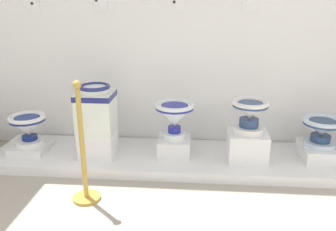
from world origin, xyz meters
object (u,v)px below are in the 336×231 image
(info_placard_second, at_px, (101,4))
(stanchion_post_near_left, at_px, (84,163))
(info_placard_third, at_px, (178,5))
(plinth_block_slender_white, at_px, (247,146))
(info_placard_fourth, at_px, (249,3))
(plinth_block_squat_floral, at_px, (31,147))
(plinth_block_central_ornate, at_px, (174,146))
(plinth_block_rightmost, at_px, (98,144))
(antique_toilet_central_ornate, at_px, (174,115))
(antique_toilet_leftmost, at_px, (322,129))
(antique_toilet_rightmost, at_px, (96,108))
(info_placard_first, at_px, (35,7))
(antique_toilet_slender_white, at_px, (250,113))
(plinth_block_leftmost, at_px, (318,152))
(antique_toilet_squat_floral, at_px, (28,127))

(info_placard_second, height_order, stanchion_post_near_left, info_placard_second)
(info_placard_third, relative_size, stanchion_post_near_left, 0.12)
(plinth_block_slender_white, xyz_separation_m, info_placard_fourth, (-0.01, 0.47, 1.29))
(plinth_block_squat_floral, height_order, info_placard_third, info_placard_third)
(plinth_block_central_ornate, bearing_deg, info_placard_fourth, 29.20)
(info_placard_fourth, bearing_deg, plinth_block_rightmost, -161.33)
(antique_toilet_central_ornate, distance_m, antique_toilet_leftmost, 1.39)
(antique_toilet_central_ornate, relative_size, info_placard_fourth, 2.99)
(plinth_block_squat_floral, xyz_separation_m, plinth_block_central_ornate, (1.45, 0.05, 0.05))
(plinth_block_slender_white, height_order, stanchion_post_near_left, stanchion_post_near_left)
(antique_toilet_rightmost, height_order, stanchion_post_near_left, stanchion_post_near_left)
(info_placard_first, xyz_separation_m, info_placard_fourth, (2.13, 0.00, 0.04))
(antique_toilet_rightmost, xyz_separation_m, info_placard_first, (-0.70, 0.48, 0.90))
(antique_toilet_slender_white, xyz_separation_m, stanchion_post_near_left, (-1.36, -0.66, -0.24))
(plinth_block_leftmost, xyz_separation_m, info_placard_fourth, (-0.70, 0.39, 1.36))
(antique_toilet_rightmost, relative_size, antique_toilet_slender_white, 1.37)
(plinth_block_squat_floral, height_order, antique_toilet_leftmost, antique_toilet_leftmost)
(antique_toilet_central_ornate, height_order, info_placard_first, info_placard_first)
(plinth_block_central_ornate, height_order, stanchion_post_near_left, stanchion_post_near_left)
(plinth_block_rightmost, height_order, info_placard_third, info_placard_third)
(antique_toilet_leftmost, relative_size, info_placard_third, 3.10)
(plinth_block_central_ornate, height_order, info_placard_third, info_placard_third)
(plinth_block_rightmost, distance_m, info_placard_fourth, 1.99)
(antique_toilet_leftmost, bearing_deg, info_placard_second, 169.78)
(plinth_block_squat_floral, xyz_separation_m, antique_toilet_squat_floral, (-0.00, -0.00, 0.23))
(info_placard_second, bearing_deg, antique_toilet_rightmost, -86.67)
(plinth_block_squat_floral, height_order, plinth_block_leftmost, plinth_block_leftmost)
(plinth_block_central_ornate, distance_m, antique_toilet_leftmost, 1.40)
(antique_toilet_rightmost, relative_size, info_placard_first, 4.02)
(antique_toilet_rightmost, relative_size, info_placard_third, 3.96)
(antique_toilet_squat_floral, height_order, plinth_block_slender_white, antique_toilet_squat_floral)
(antique_toilet_rightmost, xyz_separation_m, antique_toilet_slender_white, (1.43, 0.01, -0.01))
(plinth_block_rightmost, relative_size, antique_toilet_central_ornate, 0.85)
(antique_toilet_slender_white, height_order, info_placard_third, info_placard_third)
(antique_toilet_leftmost, bearing_deg, plinth_block_leftmost, 45.00)
(antique_toilet_leftmost, distance_m, info_placard_third, 1.81)
(antique_toilet_slender_white, xyz_separation_m, antique_toilet_leftmost, (0.69, 0.08, -0.17))
(plinth_block_central_ornate, relative_size, stanchion_post_near_left, 0.34)
(antique_toilet_rightmost, relative_size, antique_toilet_central_ornate, 1.23)
(plinth_block_central_ornate, height_order, antique_toilet_central_ornate, antique_toilet_central_ornate)
(antique_toilet_slender_white, bearing_deg, plinth_block_rightmost, -179.47)
(antique_toilet_leftmost, height_order, info_placard_third, info_placard_third)
(plinth_block_squat_floral, height_order, info_placard_second, info_placard_second)
(plinth_block_rightmost, relative_size, antique_toilet_slender_white, 0.96)
(plinth_block_squat_floral, xyz_separation_m, antique_toilet_slender_white, (2.15, -0.03, 0.44))
(plinth_block_rightmost, xyz_separation_m, info_placard_third, (0.74, 0.48, 1.28))
(antique_toilet_leftmost, relative_size, info_placard_first, 3.14)
(plinth_block_squat_floral, relative_size, plinth_block_rightmost, 1.05)
(antique_toilet_rightmost, height_order, plinth_block_central_ornate, antique_toilet_rightmost)
(antique_toilet_squat_floral, xyz_separation_m, info_placard_third, (1.46, 0.44, 1.14))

